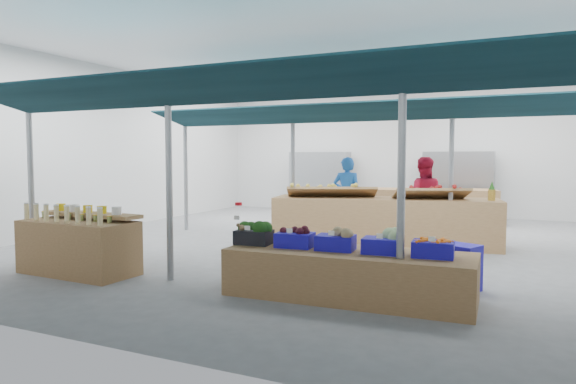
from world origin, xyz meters
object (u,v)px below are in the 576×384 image
Objects in this scene: fruit_counter at (384,221)px; vendor_left at (347,196)px; bottle_shelf at (80,245)px; veg_counter at (348,274)px; vendor_right at (423,198)px; crate_stack at (459,267)px.

vendor_left is (-1.20, 1.10, 0.43)m from fruit_counter.
veg_counter is at bearing 7.94° from bottle_shelf.
fruit_counter is (3.75, 4.69, 0.04)m from bottle_shelf.
bottle_shelf is at bearing 42.15° from vendor_right.
veg_counter is at bearing -92.75° from fruit_counter.
vendor_right reaches higher than veg_counter.
veg_counter is 1.74× the size of vendor_right.
vendor_left and vendor_right have the same top height.
crate_stack is at bearing 114.84° from vendor_left.
vendor_right reaches higher than bottle_shelf.
fruit_counter reaches higher than crate_stack.
vendor_left is (-1.81, 5.34, 0.62)m from veg_counter.
vendor_right reaches higher than crate_stack.
bottle_shelf is 0.60× the size of veg_counter.
veg_counter is 1.74× the size of vendor_left.
fruit_counter is 2.50× the size of vendor_left.
bottle_shelf is 5.84m from crate_stack.
vendor_right reaches higher than fruit_counter.
vendor_right is (0.60, 1.10, 0.43)m from fruit_counter.
crate_stack is (1.28, 1.05, 0.01)m from veg_counter.
crate_stack is (1.88, -3.19, -0.18)m from fruit_counter.
bottle_shelf reaches higher than veg_counter.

